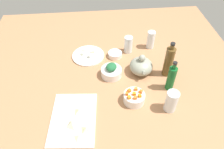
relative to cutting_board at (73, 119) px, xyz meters
The scene contains 29 objects.
tabletop 38.28cm from the cutting_board, 139.29° to the left, with size 190.00×190.00×3.00cm, color #AC7750.
cutting_board is the anchor object (origin of this frame).
plate_tofu 56.04cm from the cutting_board, behind, with size 23.89×23.89×1.20cm, color white.
bowl_greens 41.61cm from the cutting_board, 143.36° to the left, with size 13.99×13.99×5.73cm, color white.
bowl_carrots 37.84cm from the cutting_board, 104.86° to the left, with size 12.95×12.95×6.06cm, color white.
bowl_small_side 60.93cm from the cutting_board, 150.93° to the left, with size 10.25×10.25×3.59cm, color white.
teapot 57.41cm from the cutting_board, 127.39° to the left, with size 17.95×15.71×14.81cm.
bottle_0 64.18cm from the cutting_board, 106.73° to the left, with size 5.15×5.15×22.00cm.
bottle_1 70.76cm from the cutting_board, 116.50° to the left, with size 5.94×5.94×26.08cm.
drinking_glass_0 85.22cm from the cutting_board, 136.84° to the left, with size 5.96×5.96×14.01cm, color white.
drinking_glass_1 70.90cm from the cutting_board, 145.41° to the left, with size 6.22×6.22×13.09cm, color white.
drinking_glass_2 56.91cm from the cutting_board, 92.00° to the left, with size 7.09×7.09×14.02cm, color white.
carrot_cube_0 36.51cm from the cutting_board, 110.14° to the left, with size 1.80×1.80×1.80cm, color orange.
carrot_cube_1 37.51cm from the cutting_board, 100.17° to the left, with size 1.80×1.80×1.80cm, color orange.
carrot_cube_2 40.65cm from the cutting_board, 109.11° to the left, with size 1.80×1.80×1.80cm, color orange.
carrot_cube_3 34.22cm from the cutting_board, 102.31° to the left, with size 1.80×1.80×1.80cm, color orange.
carrot_cube_4 40.47cm from the cutting_board, 101.11° to the left, with size 1.80×1.80×1.80cm, color orange.
carrot_cube_5 38.05cm from the cutting_board, 104.66° to the left, with size 1.80×1.80×1.80cm, color orange.
carrot_cube_6 34.14cm from the cutting_board, 107.45° to the left, with size 1.80×1.80×1.80cm, color orange.
carrot_cube_7 42.52cm from the cutting_board, 105.20° to the left, with size 1.80×1.80×1.80cm, color orange.
chopped_greens_mound 42.19cm from the cutting_board, 143.36° to the left, with size 7.97×7.00×4.17cm, color #236439.
tofu_cube_0 56.29cm from the cutting_board, behind, with size 2.20×2.20×2.20cm, color white.
tofu_cube_1 53.47cm from the cutting_board, 168.56° to the left, with size 2.20×2.20×2.20cm, color white.
tofu_cube_2 59.28cm from the cutting_board, 166.94° to the left, with size 2.20×2.20×2.20cm, color #FBEBCD.
tofu_cube_3 60.01cm from the cutting_board, behind, with size 2.20×2.20×2.20cm, color white.
dumpling_0 13.21cm from the cutting_board, 15.10° to the left, with size 4.76×4.51×2.01cm, color beige.
dumpling_1 5.52cm from the cutting_board, 139.41° to the left, with size 5.55×4.95×2.42cm, color beige.
dumpling_2 5.12cm from the cutting_board, ahead, with size 5.31×5.09×3.06cm, color beige.
dumpling_3 11.54cm from the cutting_board, 39.94° to the left, with size 5.51×5.20×2.84cm, color beige.
Camera 1 is at (101.00, -9.84, 108.41)cm, focal length 34.86 mm.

